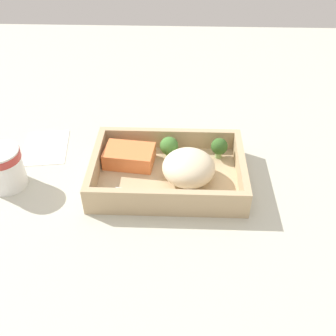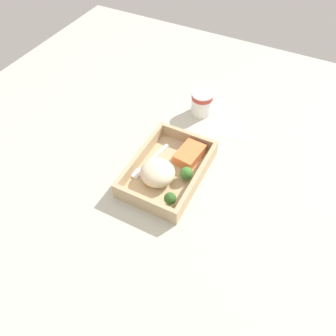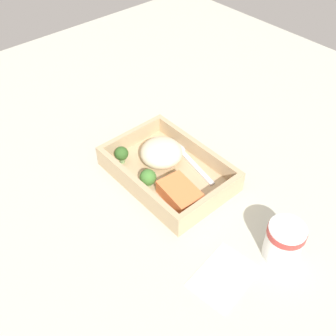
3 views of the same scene
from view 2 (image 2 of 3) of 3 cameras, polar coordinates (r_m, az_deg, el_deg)
The scene contains 10 objects.
ground_plane at distance 93.03cm, azimuth -0.00°, elevation -1.47°, with size 160.00×160.00×2.00cm, color #BABAA9.
takeout_tray at distance 91.78cm, azimuth -0.00°, elevation -0.84°, with size 27.31×18.76×1.20cm, color tan.
tray_rim at distance 89.84cm, azimuth -0.00°, elevation 0.18°, with size 27.31×18.76×3.87cm.
salmon_fillet at distance 93.68cm, azimuth 3.77°, elevation 2.40°, with size 9.05×5.97×3.12cm, color orange.
mashed_potatoes at distance 87.53cm, azimuth -1.83°, elevation -0.82°, with size 9.32×9.47×5.50cm, color beige.
broccoli_floret_1 at distance 82.74cm, azimuth 0.37°, elevation -5.37°, with size 3.17×3.17×4.18cm.
broccoli_floret_2 at distance 88.01cm, azimuth 3.20°, elevation -1.01°, with size 3.52×3.52×4.11cm.
fork at distance 93.32cm, azimuth -3.38°, elevation 0.95°, with size 15.84×4.42×0.44cm.
paper_cup at distance 108.88cm, azimuth 5.90°, elevation 11.34°, with size 6.92×6.92×7.62cm.
receipt_slip at distance 106.52cm, azimuth 10.63°, elevation 6.67°, with size 8.54×11.62×0.24cm, color white.
Camera 2 is at (51.71, 26.52, 71.64)cm, focal length 35.00 mm.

